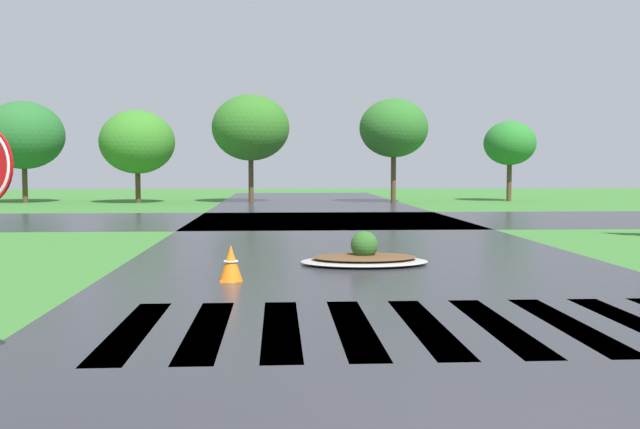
{
  "coord_description": "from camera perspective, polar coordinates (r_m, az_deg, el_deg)",
  "views": [
    {
      "loc": [
        -1.83,
        -4.6,
        1.98
      ],
      "look_at": [
        -0.82,
        12.67,
        0.83
      ],
      "focal_mm": 40.43,
      "sensor_mm": 36.0,
      "label": 1
    }
  ],
  "objects": [
    {
      "name": "median_island",
      "position": [
        14.66,
        3.53,
        -3.39
      ],
      "size": [
        2.59,
        1.68,
        0.68
      ],
      "color": "#9E9B93",
      "rests_on": "ground"
    },
    {
      "name": "crosswalk_stripes",
      "position": [
        9.15,
        8.37,
        -8.72
      ],
      "size": [
        7.65,
        3.36,
        0.01
      ],
      "color": "white",
      "rests_on": "ground"
    },
    {
      "name": "asphalt_cross_road",
      "position": [
        26.8,
        0.57,
        -0.43
      ],
      "size": [
        90.0,
        8.95,
        0.01
      ],
      "primitive_type": "cube",
      "color": "#2B2B30",
      "rests_on": "ground"
    },
    {
      "name": "traffic_cone",
      "position": [
        12.54,
        -7.07,
        -3.88
      ],
      "size": [
        0.41,
        0.41,
        0.64
      ],
      "color": "orange",
      "rests_on": "ground"
    },
    {
      "name": "background_treeline",
      "position": [
        40.78,
        -12.29,
        6.26
      ],
      "size": [
        37.07,
        5.45,
        5.96
      ],
      "color": "#4C3823",
      "rests_on": "ground"
    },
    {
      "name": "asphalt_roadway",
      "position": [
        14.85,
        3.76,
        -3.86
      ],
      "size": [
        9.94,
        80.0,
        0.01
      ],
      "primitive_type": "cube",
      "color": "#2B2B30",
      "rests_on": "ground"
    }
  ]
}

